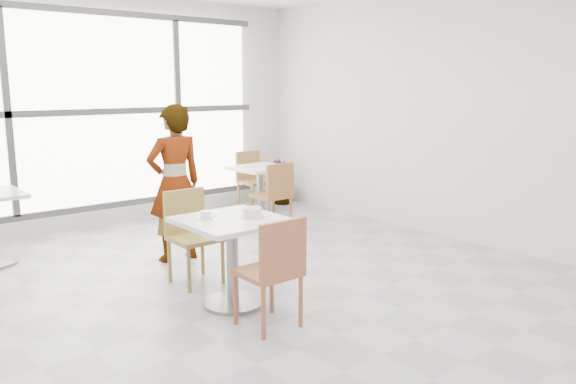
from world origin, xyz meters
TOP-DOWN VIEW (x-y plane):
  - floor at (0.00, 0.00)m, footprint 7.00×7.00m
  - wall_back at (0.00, 3.50)m, footprint 6.00×0.00m
  - wall_right at (3.00, 0.00)m, footprint 0.00×7.00m
  - window at (0.00, 3.44)m, footprint 4.60×0.07m
  - main_table at (-0.27, 0.11)m, footprint 0.80×0.80m
  - chair_near at (-0.30, -0.50)m, footprint 0.42×0.42m
  - chair_far at (-0.23, 0.86)m, footprint 0.42×0.42m
  - oatmeal_bowl at (-0.11, 0.03)m, footprint 0.21×0.21m
  - coffee_cup at (-0.44, 0.23)m, footprint 0.16×0.13m
  - person at (-0.00, 1.55)m, footprint 0.63×0.43m
  - bg_table_right at (1.75, 2.38)m, footprint 0.70×0.70m
  - bg_chair_right_near at (1.59, 1.88)m, footprint 0.42×0.42m
  - bg_chair_right_far at (2.08, 3.03)m, footprint 0.42×0.42m
  - plant_right at (2.70, 3.09)m, footprint 0.49×0.49m

SIDE VIEW (x-z plane):
  - floor at x=0.00m, z-range 0.00..0.00m
  - plant_right at x=2.70m, z-range 0.00..0.69m
  - bg_table_right at x=1.75m, z-range 0.11..0.86m
  - chair_near at x=-0.30m, z-range 0.07..0.94m
  - chair_far at x=-0.23m, z-range 0.07..0.94m
  - bg_chair_right_near at x=1.59m, z-range 0.07..0.94m
  - bg_chair_right_far at x=2.08m, z-range 0.07..0.94m
  - main_table at x=-0.27m, z-range 0.15..0.90m
  - coffee_cup at x=-0.44m, z-range 0.75..0.81m
  - oatmeal_bowl at x=-0.11m, z-range 0.75..0.84m
  - person at x=0.00m, z-range 0.00..1.65m
  - window at x=0.00m, z-range 0.24..2.76m
  - wall_back at x=0.00m, z-range -1.50..4.50m
  - wall_right at x=3.00m, z-range -2.00..5.00m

